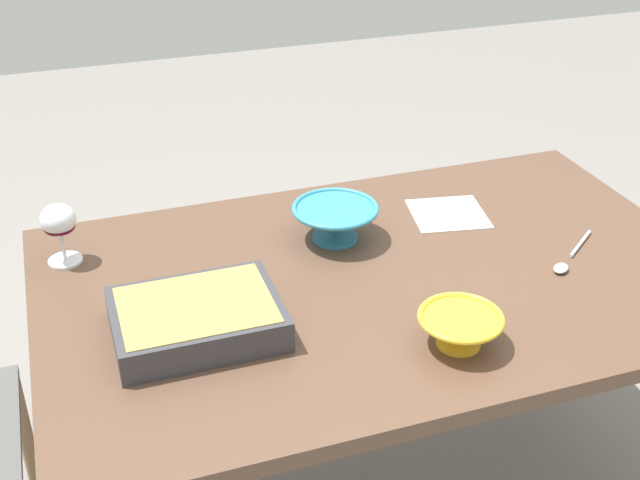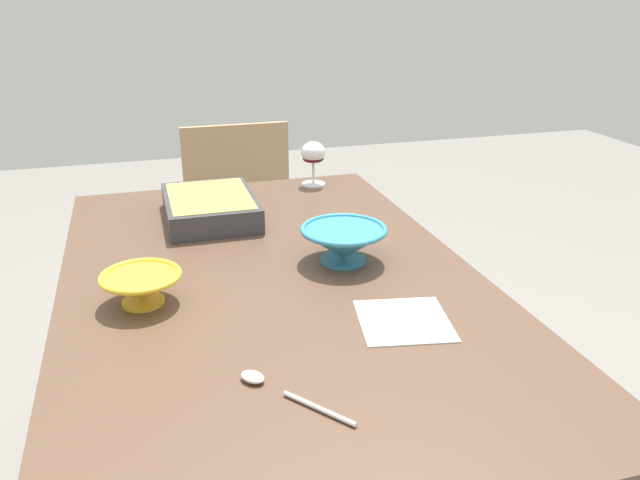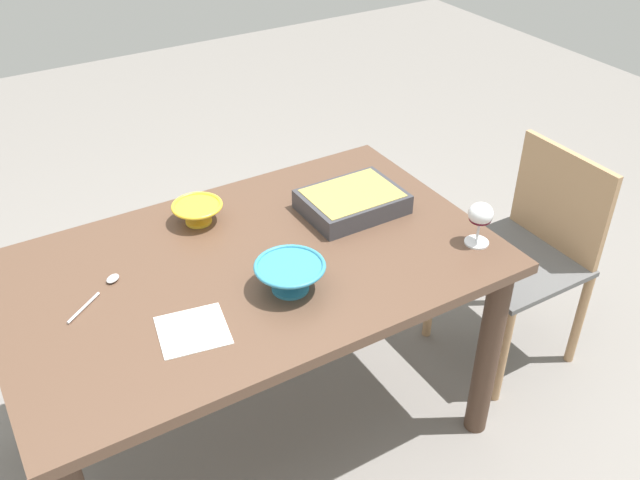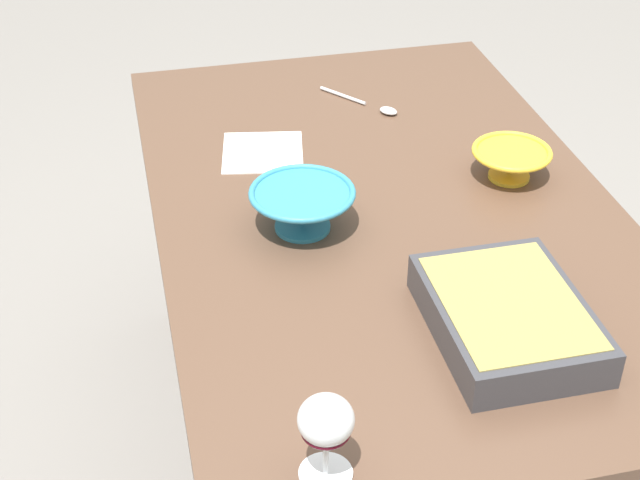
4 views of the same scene
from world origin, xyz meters
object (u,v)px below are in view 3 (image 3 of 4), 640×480
(dining_table, at_px, (252,292))
(napkin, at_px, (193,330))
(chair, at_px, (529,247))
(wine_glass, at_px, (480,217))
(mixing_bowl, at_px, (198,212))
(casserole_dish, at_px, (352,201))
(serving_spoon, at_px, (104,287))
(small_bowl, at_px, (290,275))

(dining_table, bearing_deg, napkin, -142.59)
(chair, distance_m, wine_glass, 0.60)
(wine_glass, xyz_separation_m, mixing_bowl, (-0.69, 0.55, -0.06))
(casserole_dish, bearing_deg, dining_table, -168.88)
(dining_table, distance_m, napkin, 0.35)
(napkin, bearing_deg, dining_table, 37.41)
(mixing_bowl, relative_size, napkin, 0.92)
(chair, height_order, serving_spoon, chair)
(wine_glass, distance_m, serving_spoon, 1.12)
(dining_table, relative_size, chair, 1.76)
(wine_glass, relative_size, casserole_dish, 0.44)
(mixing_bowl, height_order, serving_spoon, mixing_bowl)
(chair, relative_size, serving_spoon, 4.42)
(serving_spoon, bearing_deg, casserole_dish, -0.51)
(wine_glass, xyz_separation_m, casserole_dish, (-0.23, 0.36, -0.06))
(small_bowl, bearing_deg, mixing_bowl, 100.79)
(dining_table, height_order, casserole_dish, casserole_dish)
(wine_glass, relative_size, napkin, 0.80)
(chair, distance_m, casserole_dish, 0.77)
(small_bowl, height_order, napkin, small_bowl)
(wine_glass, bearing_deg, serving_spoon, 160.92)
(wine_glass, distance_m, napkin, 0.91)
(casserole_dish, distance_m, napkin, 0.74)
(casserole_dish, relative_size, serving_spoon, 1.71)
(mixing_bowl, height_order, small_bowl, small_bowl)
(wine_glass, height_order, napkin, wine_glass)
(chair, relative_size, wine_glass, 5.87)
(chair, height_order, casserole_dish, chair)
(casserole_dish, height_order, mixing_bowl, same)
(chair, height_order, napkin, chair)
(mixing_bowl, distance_m, serving_spoon, 0.41)
(chair, distance_m, serving_spoon, 1.54)
(chair, height_order, mixing_bowl, chair)
(dining_table, bearing_deg, small_bowl, -76.92)
(dining_table, bearing_deg, wine_glass, -23.14)
(casserole_dish, xyz_separation_m, small_bowl, (-0.38, -0.26, 0.01))
(mixing_bowl, xyz_separation_m, serving_spoon, (-0.36, -0.19, -0.03))
(napkin, bearing_deg, small_bowl, 4.28)
(dining_table, height_order, napkin, napkin)
(small_bowl, distance_m, napkin, 0.31)
(dining_table, relative_size, small_bowl, 7.28)
(mixing_bowl, bearing_deg, small_bowl, -79.21)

